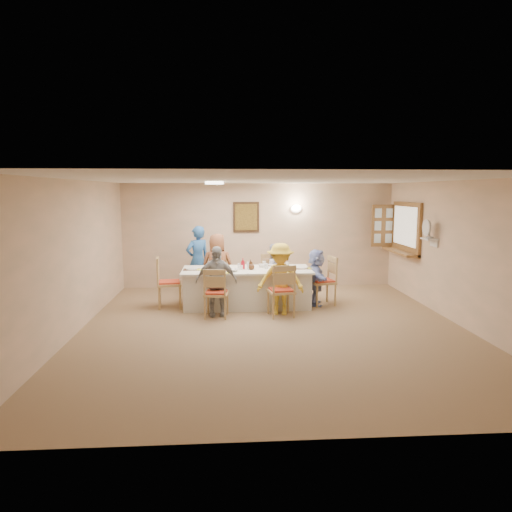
{
  "coord_description": "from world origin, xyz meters",
  "views": [
    {
      "loc": [
        -0.79,
        -7.45,
        2.31
      ],
      "look_at": [
        -0.2,
        1.4,
        1.05
      ],
      "focal_mm": 32.0,
      "sensor_mm": 36.0,
      "label": 1
    }
  ],
  "objects": [
    {
      "name": "hatch_sill",
      "position": [
        3.09,
        2.4,
        0.97
      ],
      "size": [
        0.3,
        1.5,
        0.05
      ],
      "primitive_type": "cube",
      "color": "olive",
      "rests_on": "room_walls"
    },
    {
      "name": "napkin_bl",
      "position": [
        -0.79,
        1.96,
        0.77
      ],
      "size": [
        0.15,
        0.15,
        0.01
      ],
      "primitive_type": "cube",
      "color": "yellow",
      "rests_on": "dining_table"
    },
    {
      "name": "placemat_bl",
      "position": [
        -0.97,
        2.01,
        0.76
      ],
      "size": [
        0.33,
        0.25,
        0.01
      ],
      "primitive_type": "cube",
      "color": "#472B19",
      "rests_on": "dining_table"
    },
    {
      "name": "dining_table",
      "position": [
        -0.37,
        1.59,
        0.38
      ],
      "size": [
        2.58,
        1.09,
        0.76
      ],
      "primitive_type": "cube",
      "color": "beige",
      "rests_on": "ground"
    },
    {
      "name": "ceiling_light",
      "position": [
        -1.0,
        1.5,
        2.47
      ],
      "size": [
        0.36,
        0.36,
        0.05
      ],
      "primitive_type": "cylinder",
      "color": "white",
      "rests_on": "room_walls"
    },
    {
      "name": "caregiver",
      "position": [
        -1.42,
        2.74,
        0.77
      ],
      "size": [
        0.89,
        0.86,
        1.55
      ],
      "primitive_type": "imported",
      "rotation": [
        0.0,
        0.0,
        3.67
      ],
      "color": "#2D64AA",
      "rests_on": "ground"
    },
    {
      "name": "chair_back_right",
      "position": [
        0.23,
        2.39,
        0.47
      ],
      "size": [
        0.53,
        0.53,
        0.94
      ],
      "primitive_type": null,
      "rotation": [
        0.0,
        0.0,
        0.2
      ],
      "color": "tan",
      "rests_on": "ground"
    },
    {
      "name": "diner_back_left",
      "position": [
        -0.97,
        2.27,
        0.71
      ],
      "size": [
        0.72,
        0.49,
        1.42
      ],
      "primitive_type": "imported",
      "rotation": [
        0.0,
        0.0,
        3.17
      ],
      "color": "brown",
      "rests_on": "ground"
    },
    {
      "name": "bowl_b",
      "position": [
        -0.03,
        1.82,
        0.79
      ],
      "size": [
        0.32,
        0.32,
        0.06
      ],
      "primitive_type": "imported",
      "rotation": [
        0.0,
        0.0,
        -0.4
      ],
      "color": "white",
      "rests_on": "dining_table"
    },
    {
      "name": "napkin_fr",
      "position": [
        0.41,
        1.12,
        0.77
      ],
      "size": [
        0.15,
        0.15,
        0.01
      ],
      "primitive_type": "cube",
      "color": "yellow",
      "rests_on": "dining_table"
    },
    {
      "name": "wall_sconce",
      "position": [
        0.9,
        3.44,
        1.9
      ],
      "size": [
        0.26,
        0.09,
        0.18
      ],
      "primitive_type": "ellipsoid",
      "color": "white",
      "rests_on": "room_walls"
    },
    {
      "name": "plate_le",
      "position": [
        -1.47,
        1.59,
        0.77
      ],
      "size": [
        0.22,
        0.22,
        0.01
      ],
      "primitive_type": "cylinder",
      "color": "white",
      "rests_on": "dining_table"
    },
    {
      "name": "chair_right_end",
      "position": [
        1.18,
        1.59,
        0.5
      ],
      "size": [
        0.57,
        0.57,
        1.0
      ],
      "primitive_type": null,
      "rotation": [
        0.0,
        0.0,
        -1.37
      ],
      "color": "tan",
      "rests_on": "ground"
    },
    {
      "name": "diner_right_end",
      "position": [
        1.05,
        1.59,
        0.58
      ],
      "size": [
        1.14,
        0.58,
        1.15
      ],
      "primitive_type": "imported",
      "rotation": [
        0.0,
        0.0,
        1.46
      ],
      "color": "#91A3E1",
      "rests_on": "ground"
    },
    {
      "name": "fan_shelf",
      "position": [
        3.13,
        1.05,
        1.4
      ],
      "size": [
        0.22,
        0.36,
        0.03
      ],
      "primitive_type": "cube",
      "color": "white",
      "rests_on": "room_walls"
    },
    {
      "name": "plate_fr",
      "position": [
        0.23,
        1.17,
        0.77
      ],
      "size": [
        0.25,
        0.25,
        0.02
      ],
      "primitive_type": "cylinder",
      "color": "white",
      "rests_on": "dining_table"
    },
    {
      "name": "napkin_fl",
      "position": [
        -0.79,
        1.12,
        0.77
      ],
      "size": [
        0.13,
        0.13,
        0.01
      ],
      "primitive_type": "cube",
      "color": "yellow",
      "rests_on": "dining_table"
    },
    {
      "name": "shutter_door",
      "position": [
        2.95,
        3.16,
        1.5
      ],
      "size": [
        0.55,
        0.04,
        1.0
      ],
      "primitive_type": "cube",
      "color": "olive",
      "rests_on": "room_walls"
    },
    {
      "name": "wall_picture",
      "position": [
        -0.3,
        3.46,
        1.7
      ],
      "size": [
        0.62,
        0.05,
        0.72
      ],
      "color": "#432B17",
      "rests_on": "room_walls"
    },
    {
      "name": "condiment_malt",
      "position": [
        -0.28,
        1.52,
        0.84
      ],
      "size": [
        0.18,
        0.18,
        0.16
      ],
      "primitive_type": "imported",
      "rotation": [
        0.0,
        0.0,
        -0.22
      ],
      "color": "#492913",
      "rests_on": "dining_table"
    },
    {
      "name": "chair_front_left",
      "position": [
        -0.97,
        0.79,
        0.47
      ],
      "size": [
        0.5,
        0.5,
        0.94
      ],
      "primitive_type": null,
      "rotation": [
        0.0,
        0.0,
        3.03
      ],
      "color": "tan",
      "rests_on": "ground"
    },
    {
      "name": "diner_front_right",
      "position": [
        0.23,
        0.91,
        0.68
      ],
      "size": [
        1.06,
        0.82,
        1.36
      ],
      "primitive_type": "imported",
      "rotation": [
        0.0,
        0.0,
        -0.19
      ],
      "color": "yellow",
      "rests_on": "ground"
    },
    {
      "name": "plate_re",
      "position": [
        0.75,
        1.59,
        0.77
      ],
      "size": [
        0.22,
        0.22,
        0.01
      ],
      "primitive_type": "cylinder",
      "color": "white",
      "rests_on": "dining_table"
    },
    {
      "name": "teacup_b",
      "position": [
        0.03,
        2.13,
        0.8
      ],
      "size": [
        0.13,
        0.13,
        0.08
      ],
      "primitive_type": "imported",
      "rotation": [
        0.0,
        0.0,
        -0.28
      ],
      "color": "white",
      "rests_on": "dining_table"
    },
    {
      "name": "placemat_le",
      "position": [
        -1.47,
        1.59,
        0.76
      ],
      "size": [
        0.34,
        0.25,
        0.01
      ],
      "primitive_type": "cube",
      "color": "#472B19",
      "rests_on": "dining_table"
    },
    {
      "name": "bowl_a",
      "position": [
        -0.66,
        1.32,
        0.79
      ],
      "size": [
        0.37,
        0.37,
        0.05
      ],
      "primitive_type": "imported",
      "rotation": [
        0.0,
        0.0,
        0.4
      ],
      "color": "white",
      "rests_on": "dining_table"
    },
    {
      "name": "napkin_le",
      "position": [
        -1.29,
        1.54,
        0.77
      ],
      "size": [
        0.15,
        0.15,
        0.01
      ],
      "primitive_type": "cube",
      "color": "yellow",
      "rests_on": "dining_table"
    },
    {
      "name": "placemat_br",
      "position": [
        0.23,
        2.01,
        0.76
      ],
      "size": [
        0.33,
        0.25,
        0.01
      ],
      "primitive_type": "cube",
      "color": "#472B19",
      "rests_on": "dining_table"
    },
    {
      "name": "teacup_a",
      "position": [
        -1.21,
        1.28,
        0.8
      ],
      "size": [
        0.15,
        0.15,
        0.08
      ],
      "primitive_type": "imported",
      "rotation": [
        0.0,
        0.0,
        -0.22
      ],
      "color": "white",
      "rests_on": "dining_table"
    },
    {
      "name": "chair_front_right",
      "position": [
        0.23,
        0.79,
        0.5
      ],
      "size": [
        0.54,
        0.54,
        1.0
      ],
      "primitive_type": null,
      "rotation": [
        0.0,
        0.0,
        3.29
      ],
      "color": "tan",
      "rests_on": "ground"
    },
    {
      "name": "desk_fan",
      "position": [
        3.1,
        1.05,
        1.55
      ],
      "size": [
        0.3,
        0.3,
        0.28
      ],
      "primitive_type": null,
      "color": "#A5A5A8",
      "rests_on": "fan_shelf"
    },
    {
      "name": "condiment_brown",
      "position": [
        -0.29,
        1.62,
        0.86
      ],
      "size": [
        0.11,
        0.11,
        0.19
      ],
      "primitive_type": "imported",
      "rotation": [
        0.0,
        0.0,
        -0.15
      ],
      "color": "#492913",
      "rests_on": "dining_table"
    },
    {
      "name": "plate_fl",
      "position": [
        -0.97,
        1.17,
        0.77
      ],
      "size": [
        0.25,
        0.25,
        0.02
      ],
      "primitive_type": "cylinder",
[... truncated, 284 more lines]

